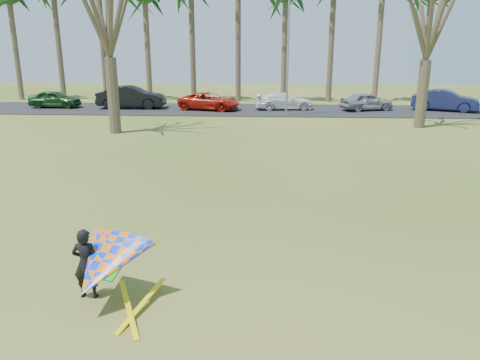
# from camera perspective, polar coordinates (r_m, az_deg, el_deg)

# --- Properties ---
(ground) EXTENTS (100.00, 100.00, 0.00)m
(ground) POSITION_cam_1_polar(r_m,az_deg,el_deg) (12.18, -0.60, -7.63)
(ground) COLOR #234E11
(ground) RESTS_ON ground
(parking_strip) EXTENTS (46.00, 7.00, 0.06)m
(parking_strip) POSITION_cam_1_polar(r_m,az_deg,el_deg) (36.44, 2.31, 8.54)
(parking_strip) COLOR black
(parking_strip) RESTS_ON ground
(bare_tree_left) EXTENTS (6.60, 6.60, 9.70)m
(bare_tree_left) POSITION_cam_1_polar(r_m,az_deg,el_deg) (27.62, -16.00, 19.81)
(bare_tree_left) COLOR #47392A
(bare_tree_left) RESTS_ON ground
(bare_tree_right) EXTENTS (6.27, 6.27, 9.21)m
(bare_tree_right) POSITION_cam_1_polar(r_m,az_deg,el_deg) (30.55, 22.25, 18.21)
(bare_tree_right) COLOR #473B2A
(bare_tree_right) RESTS_ON ground
(streetlight) EXTENTS (2.28, 0.18, 8.00)m
(streetlight) POSITION_cam_1_polar(r_m,az_deg,el_deg) (33.13, 6.14, 15.38)
(streetlight) COLOR gray
(streetlight) RESTS_ON ground
(car_0) EXTENTS (3.96, 1.62, 1.35)m
(car_0) POSITION_cam_1_polar(r_m,az_deg,el_deg) (40.21, -21.63, 9.16)
(car_0) COLOR #183D18
(car_0) RESTS_ON parking_strip
(car_1) EXTENTS (5.28, 2.00, 1.72)m
(car_1) POSITION_cam_1_polar(r_m,az_deg,el_deg) (38.03, -13.09, 9.81)
(car_1) COLOR black
(car_1) RESTS_ON parking_strip
(car_2) EXTENTS (5.05, 3.20, 1.30)m
(car_2) POSITION_cam_1_polar(r_m,az_deg,el_deg) (36.28, -3.77, 9.56)
(car_2) COLOR #B4180E
(car_2) RESTS_ON parking_strip
(car_3) EXTENTS (4.62, 2.40, 1.28)m
(car_3) POSITION_cam_1_polar(r_m,az_deg,el_deg) (36.58, 5.39, 9.57)
(car_3) COLOR white
(car_3) RESTS_ON parking_strip
(car_4) EXTENTS (4.25, 2.75, 1.35)m
(car_4) POSITION_cam_1_polar(r_m,az_deg,el_deg) (37.15, 15.17, 9.24)
(car_4) COLOR gray
(car_4) RESTS_ON parking_strip
(car_5) EXTENTS (5.00, 3.32, 1.56)m
(car_5) POSITION_cam_1_polar(r_m,az_deg,el_deg) (38.90, 23.75, 8.89)
(car_5) COLOR #181D49
(car_5) RESTS_ON parking_strip
(kite_flyer) EXTENTS (2.13, 2.39, 2.02)m
(kite_flyer) POSITION_cam_1_polar(r_m,az_deg,el_deg) (9.53, -16.46, -9.89)
(kite_flyer) COLOR black
(kite_flyer) RESTS_ON ground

